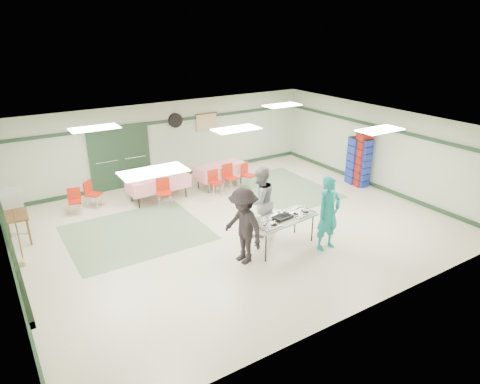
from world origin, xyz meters
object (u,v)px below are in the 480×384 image
volunteer_teal (328,213)px  dining_table_b (158,182)px  chair_d (164,189)px  office_printer (11,198)px  chair_loose_a (91,191)px  crate_stack_blue_a (364,163)px  chair_c (247,173)px  crate_stack_blue_b (355,160)px  dining_table_a (220,170)px  printer_table (16,218)px  broom (18,236)px  chair_b (214,180)px  crate_stack_red (362,160)px  serving_table (282,220)px  volunteer_dark (243,226)px  chair_a (229,175)px  chair_loose_b (74,199)px  volunteer_grey (260,201)px

volunteer_teal → dining_table_b: (-2.28, 5.11, -0.36)m
chair_d → office_printer: size_ratio=1.62×
chair_loose_a → crate_stack_blue_a: size_ratio=0.51×
chair_c → crate_stack_blue_b: size_ratio=0.52×
dining_table_a → volunteer_teal: bearing=-97.6°
printer_table → broom: bearing=-90.8°
chair_b → crate_stack_red: size_ratio=0.44×
serving_table → crate_stack_blue_b: (4.86, 2.28, 0.09)m
serving_table → chair_b: size_ratio=2.35×
volunteer_dark → broom: bearing=-127.9°
chair_a → chair_d: bearing=172.2°
chair_loose_b → office_printer: 1.70m
volunteer_dark → chair_a: volunteer_dark is taller
chair_loose_a → crate_stack_blue_b: 8.60m
chair_c → office_printer: office_printer is taller
volunteer_dark → crate_stack_red: bearing=102.1°
volunteer_teal → dining_table_b: size_ratio=0.98×
chair_a → chair_c: 0.68m
chair_a → crate_stack_blue_a: 4.50m
chair_c → chair_d: size_ratio=0.96×
volunteer_teal → crate_stack_blue_b: bearing=35.0°
volunteer_teal → serving_table: bearing=143.0°
chair_b → chair_loose_a: chair_loose_a is taller
chair_b → volunteer_grey: bearing=-96.2°
volunteer_dark → chair_loose_b: volunteer_dark is taller
crate_stack_blue_b → chair_a: bearing=157.8°
volunteer_grey → chair_loose_a: size_ratio=2.22×
chair_d → chair_loose_b: bearing=175.4°
printer_table → chair_loose_a: bearing=31.6°
volunteer_dark → crate_stack_blue_a: (6.04, 1.96, -0.08)m
chair_b → volunteer_teal: bearing=-81.6°
chair_d → chair_loose_a: (-1.87, 1.03, -0.02)m
volunteer_dark → serving_table: bearing=87.6°
chair_a → dining_table_a: bearing=85.8°
chair_d → crate_stack_blue_a: size_ratio=0.53×
chair_a → crate_stack_blue_a: crate_stack_blue_a is taller
chair_a → broom: 6.52m
volunteer_grey → dining_table_b: volunteer_grey is taller
chair_b → chair_loose_a: bearing=164.7°
dining_table_b → crate_stack_blue_b: size_ratio=1.17×
crate_stack_blue_b → office_printer: size_ratio=3.01×
volunteer_dark → chair_d: volunteer_dark is taller
chair_loose_b → crate_stack_blue_b: size_ratio=0.48×
volunteer_dark → broom: 5.08m
chair_loose_a → crate_stack_red: (8.18, -2.96, 0.40)m
broom → chair_b: bearing=4.7°
dining_table_a → chair_loose_b: (-4.66, 0.27, -0.10)m
dining_table_b → broom: broom is taller
chair_a → broom: (-6.37, -1.37, 0.15)m
crate_stack_blue_a → chair_a: bearing=153.1°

